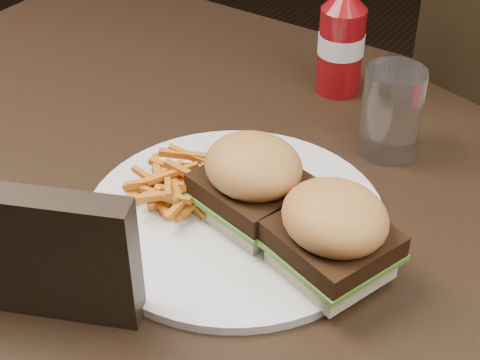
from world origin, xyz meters
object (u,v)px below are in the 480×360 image
Objects in this scene: dining_table at (234,186)px; plate at (235,217)px; ketchup_bottle at (340,52)px; tumbler at (391,113)px.

dining_table is 0.09m from plate.
ketchup_bottle is at bearing 97.63° from plate.
ketchup_bottle reaches higher than dining_table.
plate is at bearing -82.37° from ketchup_bottle.
dining_table is at bearing -131.50° from tumbler.
tumbler is at bearing 48.50° from dining_table.
dining_table is 3.59× the size of plate.
ketchup_bottle is at bearing 140.69° from tumbler.
dining_table is at bearing 125.49° from plate.
plate is 2.66× the size of ketchup_bottle.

